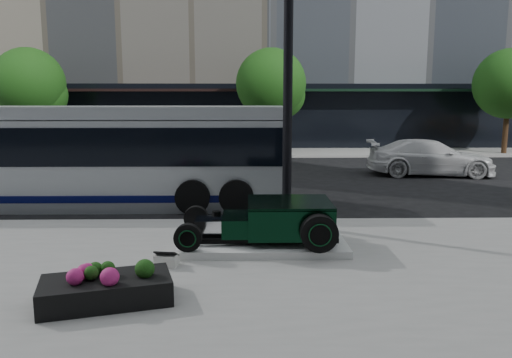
{
  "coord_description": "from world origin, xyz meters",
  "views": [
    {
      "loc": [
        -0.3,
        -14.39,
        3.18
      ],
      "look_at": [
        -0.09,
        -2.31,
        1.2
      ],
      "focal_mm": 35.0,
      "sensor_mm": 36.0,
      "label": 1
    }
  ],
  "objects_px": {
    "lamppost": "(288,84)",
    "white_sedan": "(430,158)",
    "transit_bus": "(82,155)",
    "flower_planter": "(106,288)",
    "hot_rod": "(279,219)"
  },
  "relations": [
    {
      "from": "lamppost",
      "to": "white_sedan",
      "type": "distance_m",
      "value": 11.09
    },
    {
      "from": "lamppost",
      "to": "transit_bus",
      "type": "height_order",
      "value": "lamppost"
    },
    {
      "from": "transit_bus",
      "to": "lamppost",
      "type": "bearing_deg",
      "value": -26.9
    },
    {
      "from": "flower_planter",
      "to": "transit_bus",
      "type": "xyz_separation_m",
      "value": [
        -2.76,
        7.55,
        1.14
      ]
    },
    {
      "from": "flower_planter",
      "to": "white_sedan",
      "type": "xyz_separation_m",
      "value": [
        9.67,
        13.07,
        0.39
      ]
    },
    {
      "from": "hot_rod",
      "to": "transit_bus",
      "type": "xyz_separation_m",
      "value": [
        -5.53,
        4.73,
        0.79
      ]
    },
    {
      "from": "white_sedan",
      "to": "hot_rod",
      "type": "bearing_deg",
      "value": 152.87
    },
    {
      "from": "lamppost",
      "to": "flower_planter",
      "type": "xyz_separation_m",
      "value": [
        -3.08,
        -4.59,
        -3.15
      ]
    },
    {
      "from": "transit_bus",
      "to": "white_sedan",
      "type": "relative_size",
      "value": 2.4
    },
    {
      "from": "white_sedan",
      "to": "lamppost",
      "type": "bearing_deg",
      "value": 148.94
    },
    {
      "from": "hot_rod",
      "to": "lamppost",
      "type": "height_order",
      "value": "lamppost"
    },
    {
      "from": "white_sedan",
      "to": "transit_bus",
      "type": "bearing_deg",
      "value": 120.73
    },
    {
      "from": "lamppost",
      "to": "hot_rod",
      "type": "bearing_deg",
      "value": -99.74
    },
    {
      "from": "hot_rod",
      "to": "white_sedan",
      "type": "relative_size",
      "value": 0.64
    },
    {
      "from": "flower_planter",
      "to": "hot_rod",
      "type": "bearing_deg",
      "value": 45.51
    }
  ]
}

